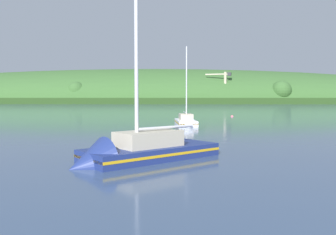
{
  "coord_description": "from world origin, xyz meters",
  "views": [
    {
      "loc": [
        -9.37,
        -0.44,
        3.64
      ],
      "look_at": [
        -7.76,
        32.4,
        1.77
      ],
      "focal_mm": 37.8,
      "sensor_mm": 36.0,
      "label": 1
    }
  ],
  "objects_px": {
    "dockside_crane": "(225,88)",
    "sailboat_far_left": "(186,124)",
    "sailboat_midwater_white": "(135,157)",
    "mooring_buoy_foreground": "(232,117)"
  },
  "relations": [
    {
      "from": "dockside_crane",
      "to": "sailboat_far_left",
      "type": "bearing_deg",
      "value": 96.37
    },
    {
      "from": "sailboat_far_left",
      "to": "dockside_crane",
      "type": "bearing_deg",
      "value": 166.04
    },
    {
      "from": "sailboat_midwater_white",
      "to": "sailboat_far_left",
      "type": "bearing_deg",
      "value": -139.22
    },
    {
      "from": "dockside_crane",
      "to": "sailboat_far_left",
      "type": "height_order",
      "value": "dockside_crane"
    },
    {
      "from": "sailboat_midwater_white",
      "to": "mooring_buoy_foreground",
      "type": "xyz_separation_m",
      "value": [
        16.36,
        46.11,
        -0.23
      ]
    },
    {
      "from": "sailboat_midwater_white",
      "to": "mooring_buoy_foreground",
      "type": "distance_m",
      "value": 48.93
    },
    {
      "from": "dockside_crane",
      "to": "mooring_buoy_foreground",
      "type": "bearing_deg",
      "value": 98.6
    },
    {
      "from": "dockside_crane",
      "to": "sailboat_far_left",
      "type": "distance_m",
      "value": 168.27
    },
    {
      "from": "dockside_crane",
      "to": "sailboat_midwater_white",
      "type": "relative_size",
      "value": 1.2
    },
    {
      "from": "mooring_buoy_foreground",
      "to": "sailboat_midwater_white",
      "type": "bearing_deg",
      "value": -109.53
    }
  ]
}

